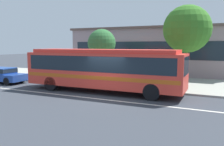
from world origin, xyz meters
TOP-DOWN VIEW (x-y plane):
  - ground_plane at (0.00, 0.00)m, footprint 120.00×120.00m
  - sidewalk_slab at (0.00, 6.56)m, footprint 60.00×8.00m
  - lane_stripe_center at (0.00, -0.80)m, footprint 56.00×0.16m
  - transit_bus at (-0.87, 1.21)m, footprint 11.03×2.65m
  - sedan_behind_bus at (-10.59, 1.06)m, footprint 4.32×1.93m
  - pedestrian_waiting_near_sign at (-2.58, 4.57)m, footprint 0.48×0.48m
  - pedestrian_walking_along_curb at (-0.26, 3.90)m, footprint 0.45×0.45m
  - bus_stop_sign at (2.43, 3.22)m, footprint 0.10×0.44m
  - street_tree_near_stop at (-3.27, 5.63)m, footprint 2.49×2.49m
  - street_tree_mid_block at (3.96, 5.70)m, footprint 3.57×3.57m
  - station_building at (-0.83, 13.36)m, footprint 17.68×6.86m

SIDE VIEW (x-z plane):
  - ground_plane at x=0.00m, z-range 0.00..0.00m
  - lane_stripe_center at x=0.00m, z-range 0.00..0.01m
  - sidewalk_slab at x=0.00m, z-range 0.00..0.12m
  - sedan_behind_bus at x=-10.59m, z-range 0.08..1.37m
  - pedestrian_walking_along_curb at x=-0.26m, z-range 0.26..1.97m
  - pedestrian_waiting_near_sign at x=-2.58m, z-range 0.27..1.99m
  - bus_stop_sign at x=2.43m, z-range 0.45..2.76m
  - transit_bus at x=-0.87m, z-range 0.24..3.16m
  - station_building at x=-0.83m, z-range 0.01..5.12m
  - street_tree_near_stop at x=-3.27m, z-range 1.10..5.59m
  - street_tree_mid_block at x=3.96m, z-range 1.36..7.44m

